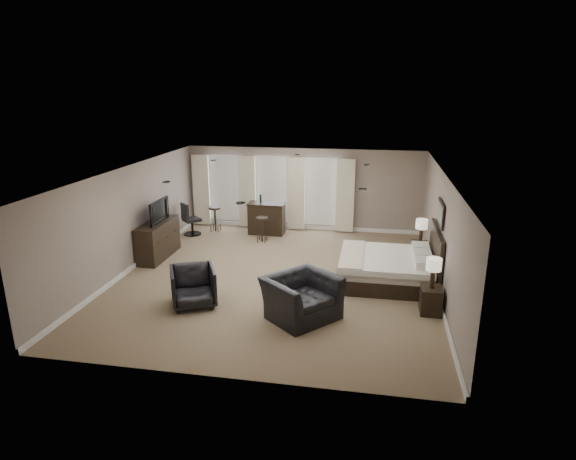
% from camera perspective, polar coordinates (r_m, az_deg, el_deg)
% --- Properties ---
extents(room, '(7.60, 8.60, 2.64)m').
position_cam_1_polar(room, '(11.33, -1.36, 0.44)').
color(room, '#78664C').
rests_on(room, ground).
extents(window_bay, '(5.25, 0.20, 2.30)m').
position_cam_1_polar(window_bay, '(15.45, -1.94, 4.52)').
color(window_bay, silver).
rests_on(window_bay, room).
extents(bed, '(2.14, 2.04, 1.36)m').
position_cam_1_polar(bed, '(11.48, 11.58, -2.95)').
color(bed, silver).
rests_on(bed, ground).
extents(nightstand_near, '(0.41, 0.51, 0.55)m').
position_cam_1_polar(nightstand_near, '(10.35, 16.54, -7.98)').
color(nightstand_near, black).
rests_on(nightstand_near, ground).
extents(nightstand_far, '(0.43, 0.52, 0.57)m').
position_cam_1_polar(nightstand_far, '(13.03, 15.30, -2.64)').
color(nightstand_far, black).
rests_on(nightstand_far, ground).
extents(lamp_near, '(0.31, 0.31, 0.64)m').
position_cam_1_polar(lamp_near, '(10.12, 16.82, -4.92)').
color(lamp_near, beige).
rests_on(lamp_near, nightstand_near).
extents(lamp_far, '(0.30, 0.30, 0.63)m').
position_cam_1_polar(lamp_far, '(12.85, 15.51, -0.12)').
color(lamp_far, beige).
rests_on(lamp_far, nightstand_far).
extents(wall_art, '(0.04, 0.96, 0.56)m').
position_cam_1_polar(wall_art, '(11.26, 17.60, 1.91)').
color(wall_art, slate).
rests_on(wall_art, room).
extents(dresser, '(0.55, 1.70, 0.99)m').
position_cam_1_polar(dresser, '(13.43, -15.16, -1.12)').
color(dresser, black).
rests_on(dresser, ground).
extents(tv, '(0.62, 1.07, 0.14)m').
position_cam_1_polar(tv, '(13.27, -15.34, 1.20)').
color(tv, black).
rests_on(tv, dresser).
extents(armchair_near, '(1.53, 1.57, 1.16)m').
position_cam_1_polar(armchair_near, '(9.62, 1.61, -7.18)').
color(armchair_near, black).
rests_on(armchair_near, ground).
extents(armchair_far, '(1.17, 1.15, 0.92)m').
position_cam_1_polar(armchair_far, '(10.38, -11.18, -6.38)').
color(armchair_far, black).
rests_on(armchair_far, ground).
extents(bar_counter, '(1.14, 0.59, 0.99)m').
position_cam_1_polar(bar_counter, '(15.04, -2.55, 1.40)').
color(bar_counter, black).
rests_on(bar_counter, ground).
extents(bar_stool_left, '(0.47, 0.47, 0.80)m').
position_cam_1_polar(bar_stool_left, '(15.47, -8.62, 1.29)').
color(bar_stool_left, black).
rests_on(bar_stool_left, ground).
extents(bar_stool_right, '(0.42, 0.42, 0.75)m').
position_cam_1_polar(bar_stool_right, '(14.29, -3.09, 0.06)').
color(bar_stool_right, black).
rests_on(bar_stool_right, ground).
extents(desk_chair, '(0.74, 0.74, 1.03)m').
position_cam_1_polar(desk_chair, '(15.19, -11.33, 1.31)').
color(desk_chair, black).
rests_on(desk_chair, ground).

